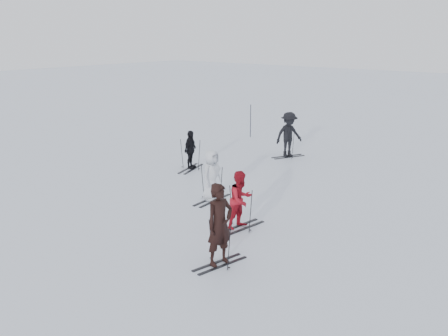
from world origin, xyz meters
name	(u,v)px	position (x,y,z in m)	size (l,w,h in m)	color
ground	(205,204)	(0.00, 0.00, 0.00)	(120.00, 120.00, 0.00)	silver
skier_near_dark	(220,226)	(3.18, -3.07, 1.00)	(0.73, 0.48, 2.01)	black
skier_red	(241,201)	(2.17, -0.92, 0.83)	(0.81, 0.63, 1.66)	#A2121E
skier_grey	(212,176)	(-0.05, 0.42, 0.85)	(0.83, 0.54, 1.69)	silver
skier_uphill_left	(190,150)	(-3.27, 2.86, 0.78)	(0.92, 0.38, 1.57)	black
skier_uphill_far	(289,135)	(-1.26, 7.11, 1.00)	(1.29, 0.74, 1.99)	black
skis_near_dark	(220,243)	(3.18, -3.07, 0.56)	(0.81, 1.53, 1.12)	black
skis_red	(241,207)	(2.17, -0.92, 0.63)	(0.91, 1.71, 1.25)	black
skis_grey	(212,183)	(-0.05, 0.42, 0.62)	(0.90, 1.69, 1.24)	black
skis_uphill_left	(190,154)	(-3.27, 2.86, 0.64)	(0.92, 1.74, 1.27)	black
skis_uphill_far	(288,144)	(-1.26, 7.11, 0.59)	(0.86, 1.62, 1.18)	black
piste_marker	(251,121)	(-5.13, 9.53, 0.87)	(0.04, 0.04, 1.74)	black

